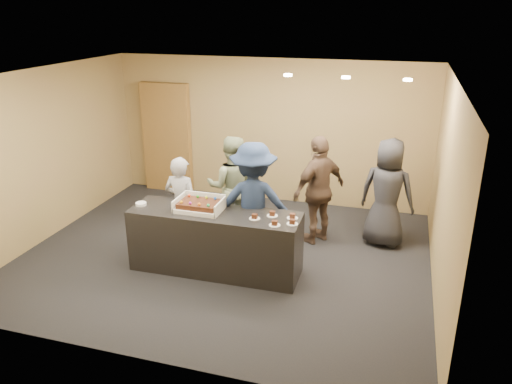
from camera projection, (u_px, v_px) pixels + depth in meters
The scene contains 17 objects.
room at pixel (223, 171), 7.14m from camera, with size 6.04×6.00×2.70m.
serving_counter at pixel (216, 241), 7.04m from camera, with size 2.40×0.70×0.90m, color black.
storage_cabinet at pixel (167, 138), 9.95m from camera, with size 0.99×0.15×2.18m, color brown.
cake_box at pixel (200, 207), 6.95m from camera, with size 0.64×0.44×0.19m.
sheet_cake at pixel (199, 204), 6.91m from camera, with size 0.55×0.38×0.11m.
plate_stack at pixel (141, 204), 7.12m from camera, with size 0.15×0.15×0.04m, color white.
slice_a at pixel (255, 217), 6.66m from camera, with size 0.15×0.15×0.07m.
slice_b at pixel (272, 214), 6.75m from camera, with size 0.15×0.15×0.07m.
slice_c at pixel (275, 224), 6.46m from camera, with size 0.15×0.15×0.07m.
slice_d at pixel (292, 217), 6.67m from camera, with size 0.15×0.15×0.07m.
slice_e at pixel (292, 222), 6.50m from camera, with size 0.15×0.15×0.07m.
person_server_grey at pixel (182, 205), 7.53m from camera, with size 0.55×0.36×1.50m, color gray.
person_sage_man at pixel (232, 186), 8.07m from camera, with size 0.81×0.63×1.66m, color gray.
person_navy_man at pixel (253, 203), 7.17m from camera, with size 1.17×0.67×1.81m, color #1B2947.
person_brown_extra at pixel (319, 190), 7.80m from camera, with size 1.02×0.42×1.74m, color #4F392B.
person_dark_suit at pixel (387, 193), 7.69m from camera, with size 0.84×0.55×1.72m, color #242428.
ceiling_spotlights at pixel (346, 77), 6.69m from camera, with size 1.72×0.12×0.03m.
Camera 1 is at (2.39, -6.37, 3.58)m, focal length 35.00 mm.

